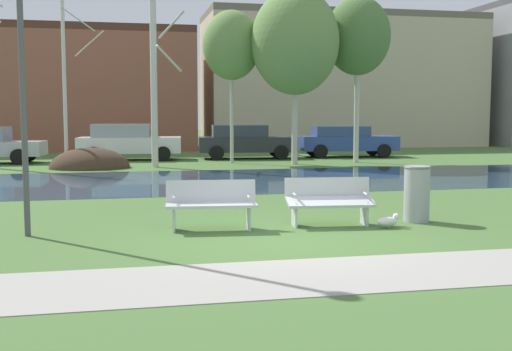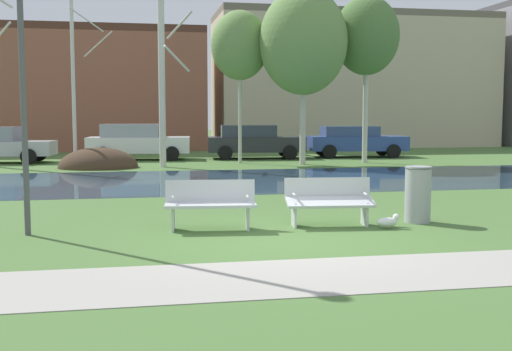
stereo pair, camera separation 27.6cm
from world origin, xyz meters
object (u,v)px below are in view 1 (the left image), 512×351
object	(u,v)px
parked_sedan_second_white	(128,141)
parked_wagon_fourth_blue	(346,140)
bench_left	(211,203)
parked_hatch_third_dark	(245,141)
seagull	(388,221)
bench_right	(329,200)
trash_bin	(417,193)

from	to	relation	value
parked_sedan_second_white	parked_wagon_fourth_blue	world-z (taller)	parked_sedan_second_white
bench_left	parked_hatch_third_dark	bearing A→B (deg)	77.05
parked_sedan_second_white	parked_wagon_fourth_blue	size ratio (longest dim) A/B	0.98
seagull	parked_wagon_fourth_blue	size ratio (longest dim) A/B	0.10
bench_right	parked_hatch_third_dark	size ratio (longest dim) A/B	0.36
bench_right	trash_bin	bearing A→B (deg)	0.90
parked_hatch_third_dark	parked_wagon_fourth_blue	size ratio (longest dim) A/B	0.96
seagull	parked_wagon_fourth_blue	bearing A→B (deg)	72.25
bench_left	trash_bin	world-z (taller)	trash_bin
bench_left	parked_hatch_third_dark	xyz separation A→B (m)	(4.01, 17.44, 0.33)
parked_sedan_second_white	bench_left	bearing A→B (deg)	-85.90
parked_hatch_third_dark	trash_bin	bearing A→B (deg)	-90.24
parked_sedan_second_white	parked_hatch_third_dark	bearing A→B (deg)	-2.46
bench_left	parked_sedan_second_white	distance (m)	17.71
trash_bin	parked_wagon_fourth_blue	world-z (taller)	parked_wagon_fourth_blue
parked_sedan_second_white	parked_hatch_third_dark	distance (m)	5.28
parked_hatch_third_dark	parked_wagon_fourth_blue	xyz separation A→B (m)	(4.91, 0.12, -0.02)
seagull	parked_wagon_fourth_blue	world-z (taller)	parked_wagon_fourth_blue
parked_sedan_second_white	parked_wagon_fourth_blue	distance (m)	10.18
parked_sedan_second_white	bench_right	bearing A→B (deg)	-78.94
seagull	parked_hatch_third_dark	world-z (taller)	parked_hatch_third_dark
parked_wagon_fourth_blue	seagull	bearing A→B (deg)	-107.75
bench_right	parked_hatch_third_dark	xyz separation A→B (m)	(1.82, 17.44, 0.33)
bench_right	parked_sedan_second_white	distance (m)	18.00
trash_bin	parked_sedan_second_white	xyz separation A→B (m)	(-5.20, 17.63, 0.28)
bench_right	parked_hatch_third_dark	bearing A→B (deg)	84.03
trash_bin	parked_hatch_third_dark	bearing A→B (deg)	89.76
bench_left	seagull	world-z (taller)	bench_left
seagull	parked_sedan_second_white	bearing A→B (deg)	103.62
bench_right	seagull	bearing A→B (deg)	-27.88
trash_bin	seagull	distance (m)	1.05
parked_sedan_second_white	parked_wagon_fourth_blue	xyz separation A→B (m)	(10.18, -0.10, -0.05)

